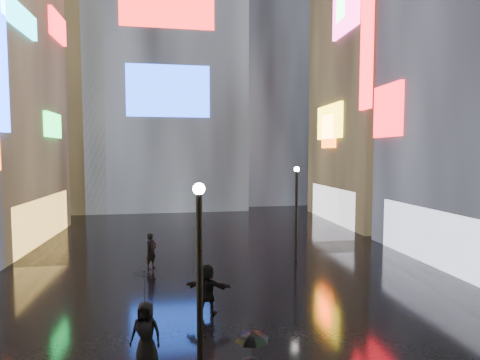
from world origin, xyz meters
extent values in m
plane|color=black|center=(0.00, 20.00, 0.00)|extent=(140.00, 140.00, 0.00)
cube|color=#FFC659|center=(-11.10, 26.00, 1.50)|extent=(0.20, 10.00, 3.00)
cube|color=#1CFF52|center=(-10.85, 27.82, 7.91)|extent=(0.25, 3.00, 1.71)
cube|color=#1AE6FF|center=(-10.85, 22.61, 13.61)|extent=(0.25, 4.84, 1.37)
cube|color=#FF0C16|center=(-10.85, 29.70, 15.31)|extent=(0.25, 3.32, 1.94)
cube|color=white|center=(11.10, 17.00, 1.50)|extent=(0.20, 9.00, 3.00)
cube|color=#FF0C16|center=(10.85, 21.12, 8.58)|extent=(0.25, 2.99, 3.26)
cube|color=#FF0C16|center=(10.85, 24.00, 14.00)|extent=(0.25, 1.40, 10.00)
cube|color=black|center=(16.00, 30.00, 14.00)|extent=(10.00, 12.00, 28.00)
cube|color=white|center=(11.10, 30.00, 1.50)|extent=(0.20, 9.00, 3.00)
cube|color=yellow|center=(10.85, 30.32, 8.66)|extent=(0.25, 4.92, 2.91)
cube|color=#FF329B|center=(10.85, 27.51, 17.02)|extent=(0.25, 4.36, 3.46)
cube|color=#FF560C|center=(10.85, 30.44, 7.84)|extent=(0.25, 2.63, 2.87)
cube|color=#1CFF52|center=(10.85, 28.19, 17.94)|extent=(0.25, 1.69, 2.90)
cube|color=black|center=(-3.00, 44.00, 21.00)|extent=(16.00, 14.00, 42.00)
cube|color=#194CFF|center=(-3.00, 36.90, 12.00)|extent=(8.00, 0.20, 5.00)
cube|color=black|center=(9.00, 46.00, 17.00)|extent=(12.00, 12.00, 34.00)
cube|color=black|center=(-14.00, 42.00, 13.00)|extent=(10.00, 10.00, 26.00)
cylinder|color=black|center=(-1.59, 8.43, 2.50)|extent=(0.16, 0.16, 5.00)
sphere|color=white|center=(-1.59, 8.43, 5.05)|extent=(0.30, 0.30, 0.30)
cylinder|color=black|center=(4.33, 19.11, 2.50)|extent=(0.16, 0.16, 5.00)
sphere|color=white|center=(4.33, 19.11, 5.05)|extent=(0.30, 0.30, 0.30)
imported|color=black|center=(-3.03, 9.77, 0.90)|extent=(1.00, 0.79, 1.79)
imported|color=black|center=(-1.09, 12.81, 0.93)|extent=(1.81, 1.08, 1.86)
imported|color=black|center=(-3.52, 18.74, 0.91)|extent=(0.76, 0.79, 1.82)
imported|color=black|center=(-0.64, 6.62, 2.00)|extent=(0.85, 0.85, 0.60)
imported|color=black|center=(-3.03, 9.77, 2.26)|extent=(1.45, 1.44, 0.93)
camera|label=1|loc=(-2.07, -0.63, 5.90)|focal=28.00mm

